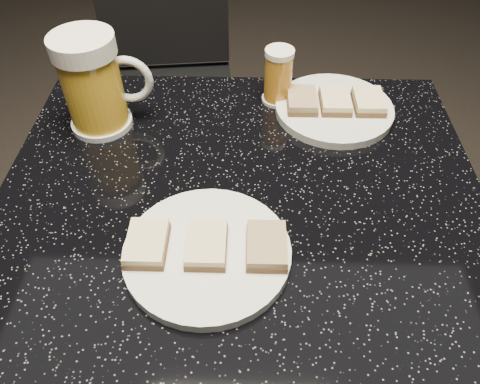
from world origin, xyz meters
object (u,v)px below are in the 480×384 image
plate_small (334,109)px  chair (168,78)px  table (240,309)px  beer_mug (94,83)px  plate_large (207,253)px  beer_tumbler (278,76)px

plate_small → chair: size_ratio=0.24×
table → chair: chair is taller
beer_mug → chair: (0.01, 0.54, -0.33)m
plate_large → table: bearing=58.8°
table → beer_tumbler: 0.41m
plate_large → plate_small: size_ratio=1.06×
plate_large → chair: 0.87m
table → beer_mug: bearing=139.0°
beer_tumbler → chair: size_ratio=0.11×
beer_mug → chair: size_ratio=0.19×
plate_large → beer_mug: (-0.19, 0.27, 0.07)m
beer_tumbler → table: bearing=-101.8°
plate_small → beer_mug: size_ratio=1.27×
table → beer_mug: size_ratio=4.75×
chair → beer_tumbler: bearing=-58.8°
table → beer_mug: (-0.23, 0.20, 0.32)m
beer_mug → table: bearing=-41.0°
beer_mug → beer_tumbler: (0.29, 0.08, -0.03)m
beer_tumbler → plate_large: bearing=-105.9°
table → chair: bearing=106.8°
plate_small → beer_mug: 0.40m
plate_small → chair: chair is taller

